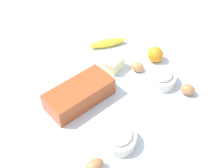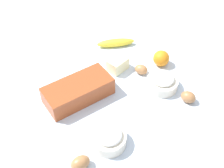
{
  "view_description": "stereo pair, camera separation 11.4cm",
  "coord_description": "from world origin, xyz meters",
  "px_view_note": "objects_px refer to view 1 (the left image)",
  "views": [
    {
      "loc": [
        -0.45,
        -0.72,
        0.9
      ],
      "look_at": [
        0.0,
        0.0,
        0.04
      ],
      "focal_mm": 46.14,
      "sensor_mm": 36.0,
      "label": 1
    },
    {
      "loc": [
        -0.35,
        -0.78,
        0.9
      ],
      "look_at": [
        0.0,
        0.0,
        0.04
      ],
      "focal_mm": 46.14,
      "sensor_mm": 36.0,
      "label": 2
    }
  ],
  "objects_px": {
    "egg_near_butter": "(188,90)",
    "egg_beside_bowl": "(137,67)",
    "loaf_pan": "(79,94)",
    "egg_loose": "(95,166)",
    "flour_bowl": "(160,77)",
    "banana": "(107,43)",
    "butter_block": "(114,64)",
    "sugar_bowl": "(119,138)",
    "orange_fruit": "(155,54)"
  },
  "relations": [
    {
      "from": "egg_beside_bowl",
      "to": "egg_loose",
      "type": "relative_size",
      "value": 0.88
    },
    {
      "from": "orange_fruit",
      "to": "egg_loose",
      "type": "height_order",
      "value": "orange_fruit"
    },
    {
      "from": "orange_fruit",
      "to": "butter_block",
      "type": "bearing_deg",
      "value": 165.07
    },
    {
      "from": "egg_near_butter",
      "to": "egg_beside_bowl",
      "type": "bearing_deg",
      "value": 112.23
    },
    {
      "from": "flour_bowl",
      "to": "egg_beside_bowl",
      "type": "bearing_deg",
      "value": 108.51
    },
    {
      "from": "sugar_bowl",
      "to": "flour_bowl",
      "type": "bearing_deg",
      "value": 26.99
    },
    {
      "from": "banana",
      "to": "egg_beside_bowl",
      "type": "height_order",
      "value": "egg_beside_bowl"
    },
    {
      "from": "flour_bowl",
      "to": "egg_loose",
      "type": "height_order",
      "value": "flour_bowl"
    },
    {
      "from": "flour_bowl",
      "to": "egg_beside_bowl",
      "type": "distance_m",
      "value": 0.12
    },
    {
      "from": "loaf_pan",
      "to": "egg_loose",
      "type": "distance_m",
      "value": 0.32
    },
    {
      "from": "loaf_pan",
      "to": "sugar_bowl",
      "type": "distance_m",
      "value": 0.26
    },
    {
      "from": "sugar_bowl",
      "to": "egg_near_butter",
      "type": "distance_m",
      "value": 0.38
    },
    {
      "from": "flour_bowl",
      "to": "butter_block",
      "type": "relative_size",
      "value": 1.5
    },
    {
      "from": "orange_fruit",
      "to": "egg_near_butter",
      "type": "height_order",
      "value": "orange_fruit"
    },
    {
      "from": "banana",
      "to": "egg_near_butter",
      "type": "distance_m",
      "value": 0.47
    },
    {
      "from": "banana",
      "to": "orange_fruit",
      "type": "height_order",
      "value": "orange_fruit"
    },
    {
      "from": "orange_fruit",
      "to": "egg_loose",
      "type": "distance_m",
      "value": 0.63
    },
    {
      "from": "egg_loose",
      "to": "egg_near_butter",
      "type": "bearing_deg",
      "value": 10.99
    },
    {
      "from": "egg_beside_bowl",
      "to": "flour_bowl",
      "type": "bearing_deg",
      "value": -71.49
    },
    {
      "from": "orange_fruit",
      "to": "egg_beside_bowl",
      "type": "relative_size",
      "value": 1.26
    },
    {
      "from": "orange_fruit",
      "to": "egg_near_butter",
      "type": "relative_size",
      "value": 1.21
    },
    {
      "from": "loaf_pan",
      "to": "egg_loose",
      "type": "xyz_separation_m",
      "value": [
        -0.1,
        -0.3,
        -0.02
      ]
    },
    {
      "from": "loaf_pan",
      "to": "sugar_bowl",
      "type": "xyz_separation_m",
      "value": [
        0.02,
        -0.26,
        -0.01
      ]
    },
    {
      "from": "sugar_bowl",
      "to": "egg_loose",
      "type": "relative_size",
      "value": 1.9
    },
    {
      "from": "egg_near_butter",
      "to": "egg_loose",
      "type": "height_order",
      "value": "same"
    },
    {
      "from": "banana",
      "to": "butter_block",
      "type": "height_order",
      "value": "butter_block"
    },
    {
      "from": "loaf_pan",
      "to": "egg_beside_bowl",
      "type": "height_order",
      "value": "loaf_pan"
    },
    {
      "from": "banana",
      "to": "egg_near_butter",
      "type": "bearing_deg",
      "value": -76.21
    },
    {
      "from": "butter_block",
      "to": "egg_loose",
      "type": "height_order",
      "value": "butter_block"
    },
    {
      "from": "egg_loose",
      "to": "orange_fruit",
      "type": "bearing_deg",
      "value": 33.18
    },
    {
      "from": "loaf_pan",
      "to": "flour_bowl",
      "type": "height_order",
      "value": "loaf_pan"
    },
    {
      "from": "sugar_bowl",
      "to": "banana",
      "type": "distance_m",
      "value": 0.58
    },
    {
      "from": "flour_bowl",
      "to": "orange_fruit",
      "type": "bearing_deg",
      "value": 60.68
    },
    {
      "from": "butter_block",
      "to": "egg_loose",
      "type": "relative_size",
      "value": 1.33
    },
    {
      "from": "egg_near_butter",
      "to": "egg_beside_bowl",
      "type": "xyz_separation_m",
      "value": [
        -0.09,
        0.23,
        -0.0
      ]
    },
    {
      "from": "egg_near_butter",
      "to": "loaf_pan",
      "type": "bearing_deg",
      "value": 152.91
    },
    {
      "from": "loaf_pan",
      "to": "banana",
      "type": "relative_size",
      "value": 1.57
    },
    {
      "from": "sugar_bowl",
      "to": "banana",
      "type": "bearing_deg",
      "value": 62.43
    },
    {
      "from": "banana",
      "to": "sugar_bowl",
      "type": "bearing_deg",
      "value": -117.57
    },
    {
      "from": "egg_near_butter",
      "to": "banana",
      "type": "bearing_deg",
      "value": 103.79
    },
    {
      "from": "banana",
      "to": "butter_block",
      "type": "xyz_separation_m",
      "value": [
        -0.07,
        -0.16,
        0.01
      ]
    },
    {
      "from": "loaf_pan",
      "to": "egg_near_butter",
      "type": "bearing_deg",
      "value": -36.81
    },
    {
      "from": "banana",
      "to": "egg_beside_bowl",
      "type": "bearing_deg",
      "value": -85.27
    },
    {
      "from": "sugar_bowl",
      "to": "orange_fruit",
      "type": "bearing_deg",
      "value": 36.63
    },
    {
      "from": "orange_fruit",
      "to": "loaf_pan",
      "type": "bearing_deg",
      "value": -174.76
    },
    {
      "from": "loaf_pan",
      "to": "egg_near_butter",
      "type": "height_order",
      "value": "loaf_pan"
    },
    {
      "from": "egg_near_butter",
      "to": "egg_beside_bowl",
      "type": "height_order",
      "value": "egg_near_butter"
    },
    {
      "from": "flour_bowl",
      "to": "egg_near_butter",
      "type": "xyz_separation_m",
      "value": [
        0.06,
        -0.11,
        -0.01
      ]
    },
    {
      "from": "butter_block",
      "to": "egg_loose",
      "type": "distance_m",
      "value": 0.51
    },
    {
      "from": "egg_beside_bowl",
      "to": "loaf_pan",
      "type": "bearing_deg",
      "value": -175.54
    }
  ]
}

